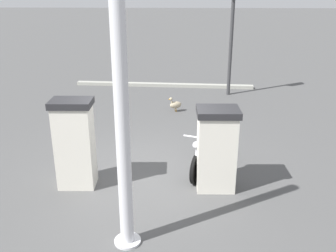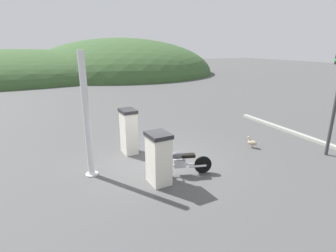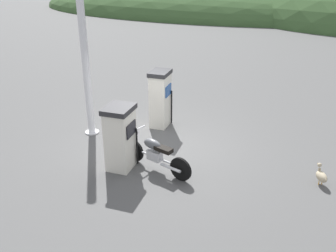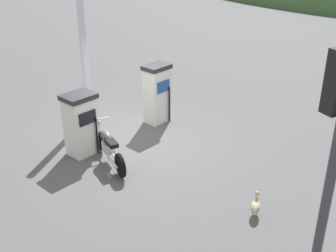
{
  "view_description": "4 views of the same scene",
  "coord_description": "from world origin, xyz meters",
  "px_view_note": "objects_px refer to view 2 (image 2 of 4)",
  "views": [
    {
      "loc": [
        -6.92,
        -0.64,
        3.62
      ],
      "look_at": [
        0.23,
        -0.39,
        0.93
      ],
      "focal_mm": 40.07,
      "sensor_mm": 36.0,
      "label": 1
    },
    {
      "loc": [
        -3.63,
        -7.77,
        3.98
      ],
      "look_at": [
        0.68,
        0.54,
        1.1
      ],
      "focal_mm": 28.21,
      "sensor_mm": 36.0,
      "label": 2
    },
    {
      "loc": [
        3.14,
        -8.26,
        4.65
      ],
      "look_at": [
        0.14,
        -0.02,
        0.66
      ],
      "focal_mm": 39.31,
      "sensor_mm": 36.0,
      "label": 3
    },
    {
      "loc": [
        7.48,
        -6.63,
        5.22
      ],
      "look_at": [
        1.06,
        0.05,
        0.82
      ],
      "focal_mm": 45.44,
      "sensor_mm": 36.0,
      "label": 4
    }
  ],
  "objects_px": {
    "motorcycle_near_pump": "(180,162)",
    "canopy_support_pole": "(87,119)",
    "fuel_pump_near": "(159,158)",
    "wandering_duck": "(252,142)",
    "fuel_pump_far": "(129,131)"
  },
  "relations": [
    {
      "from": "motorcycle_near_pump",
      "to": "canopy_support_pole",
      "type": "relative_size",
      "value": 0.5
    },
    {
      "from": "fuel_pump_near",
      "to": "motorcycle_near_pump",
      "type": "distance_m",
      "value": 0.9
    },
    {
      "from": "fuel_pump_far",
      "to": "motorcycle_near_pump",
      "type": "distance_m",
      "value": 2.64
    },
    {
      "from": "wandering_duck",
      "to": "fuel_pump_far",
      "type": "bearing_deg",
      "value": 158.4
    },
    {
      "from": "wandering_duck",
      "to": "canopy_support_pole",
      "type": "relative_size",
      "value": 0.12
    },
    {
      "from": "wandering_duck",
      "to": "canopy_support_pole",
      "type": "height_order",
      "value": "canopy_support_pole"
    },
    {
      "from": "motorcycle_near_pump",
      "to": "canopy_support_pole",
      "type": "distance_m",
      "value": 3.15
    },
    {
      "from": "motorcycle_near_pump",
      "to": "fuel_pump_far",
      "type": "bearing_deg",
      "value": 108.26
    },
    {
      "from": "canopy_support_pole",
      "to": "wandering_duck",
      "type": "bearing_deg",
      "value": -5.67
    },
    {
      "from": "fuel_pump_near",
      "to": "fuel_pump_far",
      "type": "distance_m",
      "value": 2.63
    },
    {
      "from": "fuel_pump_near",
      "to": "wandering_duck",
      "type": "relative_size",
      "value": 3.39
    },
    {
      "from": "fuel_pump_near",
      "to": "fuel_pump_far",
      "type": "xyz_separation_m",
      "value": [
        -0.0,
        2.63,
        0.07
      ]
    },
    {
      "from": "fuel_pump_far",
      "to": "canopy_support_pole",
      "type": "distance_m",
      "value": 2.29
    },
    {
      "from": "motorcycle_near_pump",
      "to": "wandering_duck",
      "type": "height_order",
      "value": "motorcycle_near_pump"
    },
    {
      "from": "canopy_support_pole",
      "to": "fuel_pump_near",
      "type": "bearing_deg",
      "value": -40.4
    }
  ]
}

